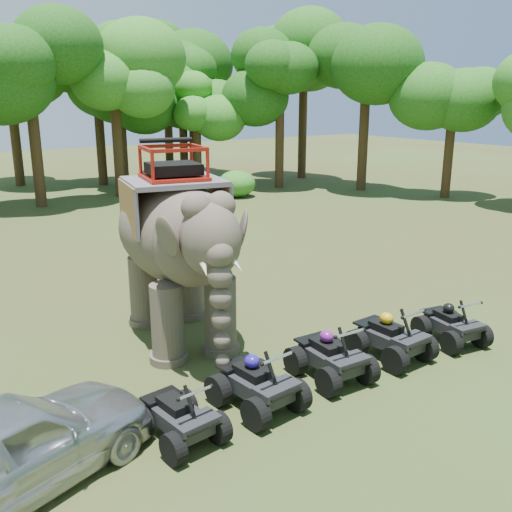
{
  "coord_description": "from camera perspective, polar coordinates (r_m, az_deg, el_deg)",
  "views": [
    {
      "loc": [
        -7.89,
        -10.07,
        5.8
      ],
      "look_at": [
        0.0,
        1.2,
        1.9
      ],
      "focal_mm": 40.0,
      "sensor_mm": 36.0,
      "label": 1
    }
  ],
  "objects": [
    {
      "name": "atv_3",
      "position": [
        13.35,
        13.36,
        -7.35
      ],
      "size": [
        1.34,
        1.79,
        1.29
      ],
      "primitive_type": null,
      "rotation": [
        0.0,
        0.0,
        0.04
      ],
      "color": "black",
      "rests_on": "ground"
    },
    {
      "name": "tree_36",
      "position": [
        43.41,
        -8.83,
        14.49
      ],
      "size": [
        6.89,
        6.89,
        9.84
      ],
      "primitive_type": null,
      "color": "#195114",
      "rests_on": "ground"
    },
    {
      "name": "elephant",
      "position": [
        13.66,
        -7.84,
        1.23
      ],
      "size": [
        3.62,
        6.09,
        4.79
      ],
      "primitive_type": null,
      "rotation": [
        0.0,
        0.0,
        -0.21
      ],
      "color": "#4E4339",
      "rests_on": "ground"
    },
    {
      "name": "tree_30",
      "position": [
        39.97,
        -6.33,
        12.77
      ],
      "size": [
        5.22,
        5.22,
        7.46
      ],
      "primitive_type": null,
      "color": "#195114",
      "rests_on": "ground"
    },
    {
      "name": "atv_4",
      "position": [
        14.58,
        19.0,
        -6.03
      ],
      "size": [
        1.41,
        1.76,
        1.18
      ],
      "primitive_type": null,
      "rotation": [
        0.0,
        0.0,
        -0.17
      ],
      "color": "black",
      "rests_on": "ground"
    },
    {
      "name": "tree_3",
      "position": [
        36.88,
        2.4,
        13.52
      ],
      "size": [
        6.04,
        6.04,
        8.63
      ],
      "primitive_type": null,
      "color": "#195114",
      "rests_on": "ground"
    },
    {
      "name": "tree_28",
      "position": [
        37.4,
        -13.23,
        11.96
      ],
      "size": [
        4.95,
        4.95,
        7.07
      ],
      "primitive_type": null,
      "color": "#195114",
      "rests_on": "ground"
    },
    {
      "name": "tree_4",
      "position": [
        36.43,
        10.82,
        14.07
      ],
      "size": [
        6.79,
        6.79,
        9.7
      ],
      "primitive_type": null,
      "color": "#195114",
      "rests_on": "ground"
    },
    {
      "name": "tree_1",
      "position": [
        34.31,
        -13.84,
        13.48
      ],
      "size": [
        6.51,
        6.51,
        9.31
      ],
      "primitive_type": null,
      "color": "#195114",
      "rests_on": "ground"
    },
    {
      "name": "tree_34",
      "position": [
        41.47,
        4.72,
        14.49
      ],
      "size": [
        6.8,
        6.8,
        9.72
      ],
      "primitive_type": null,
      "color": "#195114",
      "rests_on": "ground"
    },
    {
      "name": "tree_33",
      "position": [
        39.3,
        -15.5,
        13.94
      ],
      "size": [
        6.83,
        6.83,
        9.76
      ],
      "primitive_type": null,
      "color": "#195114",
      "rests_on": "ground"
    },
    {
      "name": "tree_5",
      "position": [
        34.99,
        18.88,
        11.74
      ],
      "size": [
        5.32,
        5.32,
        7.6
      ],
      "primitive_type": null,
      "color": "#195114",
      "rests_on": "ground"
    },
    {
      "name": "tree_35",
      "position": [
        40.17,
        -7.33,
        13.53
      ],
      "size": [
        5.97,
        5.97,
        8.53
      ],
      "primitive_type": null,
      "color": "#195114",
      "rests_on": "ground"
    },
    {
      "name": "atv_1",
      "position": [
        11.05,
        0.12,
        -12.0
      ],
      "size": [
        1.43,
        1.85,
        1.29
      ],
      "primitive_type": null,
      "rotation": [
        0.0,
        0.0,
        0.1
      ],
      "color": "black",
      "rests_on": "ground"
    },
    {
      "name": "ground",
      "position": [
        14.04,
        2.84,
        -8.58
      ],
      "size": [
        110.0,
        110.0,
        0.0
      ],
      "primitive_type": "plane",
      "color": "#47381E",
      "rests_on": "ground"
    },
    {
      "name": "parked_car",
      "position": [
        9.63,
        -23.44,
        -17.12
      ],
      "size": [
        4.88,
        3.19,
        1.55
      ],
      "primitive_type": "imported",
      "rotation": [
        0.0,
        0.0,
        1.9
      ],
      "color": "#B5B7BC",
      "rests_on": "ground"
    },
    {
      "name": "atv_2",
      "position": [
        12.2,
        7.5,
        -9.35
      ],
      "size": [
        1.34,
        1.78,
        1.28
      ],
      "primitive_type": null,
      "rotation": [
        0.0,
        0.0,
        -0.05
      ],
      "color": "black",
      "rests_on": "ground"
    },
    {
      "name": "atv_0",
      "position": [
        10.24,
        -7.71,
        -14.98
      ],
      "size": [
        1.3,
        1.68,
        1.16
      ],
      "primitive_type": null,
      "rotation": [
        0.0,
        0.0,
        0.11
      ],
      "color": "black",
      "rests_on": "ground"
    },
    {
      "name": "tree_29",
      "position": [
        40.69,
        -23.23,
        13.57
      ],
      "size": [
        7.09,
        7.09,
        10.13
      ],
      "primitive_type": null,
      "color": "#195114",
      "rests_on": "ground"
    },
    {
      "name": "tree_2",
      "position": [
        37.04,
        -5.91,
        11.9
      ],
      "size": [
        4.63,
        4.63,
        6.62
      ],
      "primitive_type": null,
      "color": "#195114",
      "rests_on": "ground"
    },
    {
      "name": "tree_0",
      "position": [
        32.39,
        -21.44,
        12.78
      ],
      "size": [
        6.54,
        6.54,
        9.34
      ],
      "primitive_type": null,
      "color": "#195114",
      "rests_on": "ground"
    }
  ]
}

